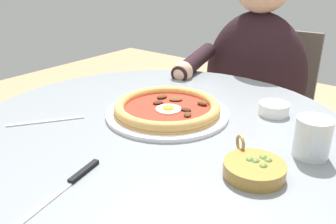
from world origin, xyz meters
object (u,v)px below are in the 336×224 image
pizza_on_plate (167,109)px  steak_knife (71,182)px  dining_table (159,189)px  ramekin_capers (274,108)px  fork_utensil (46,121)px  water_glass (312,140)px  diner_person (249,122)px  cafe_chair_diner (262,109)px  olive_pan (254,168)px

pizza_on_plate → steak_knife: size_ratio=1.43×
dining_table → ramekin_capers: size_ratio=12.30×
fork_utensil → ramekin_capers: bearing=-47.1°
dining_table → fork_utensil: (-0.16, 0.21, 0.19)m
water_glass → ramekin_capers: water_glass is taller
ramekin_capers → fork_utensil: 0.56m
diner_person → steak_knife: bearing=-174.0°
pizza_on_plate → water_glass: bearing=-87.5°
ramekin_capers → fork_utensil: bearing=132.9°
steak_knife → diner_person: 0.97m
dining_table → water_glass: (0.06, -0.33, 0.22)m
fork_utensil → diner_person: (0.81, -0.16, -0.24)m
cafe_chair_diner → olive_pan: bearing=-158.0°
water_glass → dining_table: bearing=100.8°
olive_pan → diner_person: bearing=25.2°
water_glass → fork_utensil: bearing=112.4°
steak_knife → olive_pan: (0.22, -0.24, 0.01)m
olive_pan → cafe_chair_diner: bearing=22.0°
water_glass → diner_person: size_ratio=0.07×
steak_knife → pizza_on_plate: bearing=9.0°
olive_pan → fork_utensil: (-0.09, 0.49, -0.01)m
dining_table → fork_utensil: bearing=127.1°
water_glass → steak_knife: (-0.35, 0.29, -0.03)m
dining_table → cafe_chair_diner: 0.79m
water_glass → olive_pan: bearing=157.1°
pizza_on_plate → olive_pan: bearing=-112.1°
water_glass → steak_knife: 0.46m
water_glass → steak_knife: water_glass is taller
ramekin_capers → cafe_chair_diner: cafe_chair_diner is taller
dining_table → olive_pan: size_ratio=7.59×
pizza_on_plate → water_glass: 0.35m
cafe_chair_diner → steak_knife: bearing=-174.2°
ramekin_capers → cafe_chair_diner: size_ratio=0.09×
dining_table → cafe_chair_diner: size_ratio=1.07×
pizza_on_plate → fork_utensil: size_ratio=2.01×
dining_table → pizza_on_plate: pizza_on_plate is taller
steak_knife → diner_person: bearing=6.0°
dining_table → olive_pan: olive_pan is taller
steak_knife → cafe_chair_diner: (1.07, 0.11, -0.24)m
dining_table → ramekin_capers: 0.36m
dining_table → water_glass: bearing=-79.2°
ramekin_capers → diner_person: (0.43, 0.25, -0.26)m
steak_knife → fork_utensil: (0.12, 0.26, -0.00)m
steak_knife → fork_utensil: size_ratio=1.40×
diner_person → pizza_on_plate: bearing=-175.7°
pizza_on_plate → steak_knife: bearing=-171.0°
ramekin_capers → diner_person: diner_person is taller
olive_pan → fork_utensil: 0.50m
olive_pan → pizza_on_plate: bearing=67.9°
pizza_on_plate → water_glass: size_ratio=3.82×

